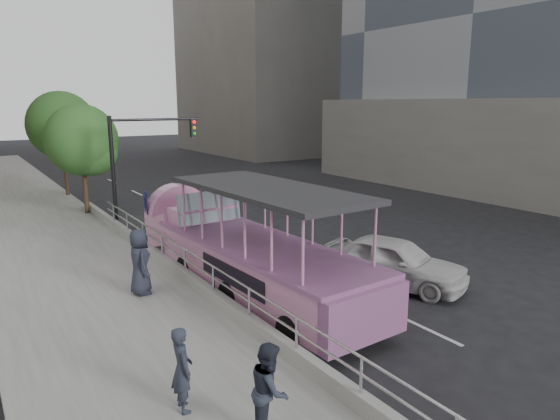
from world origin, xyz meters
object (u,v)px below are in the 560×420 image
Objects in this scene: pedestrian_mid at (270,390)px; car at (394,261)px; street_tree_near at (84,143)px; pedestrian_far at (140,262)px; parking_sign at (147,216)px; street_tree_far at (64,128)px; pedestrian_near at (182,369)px; duck_boat at (242,251)px; traffic_signal at (139,153)px.

car is at bearing -25.23° from pedestrian_mid.
pedestrian_mid is at bearing -94.45° from street_tree_near.
parking_sign is (1.61, 4.13, 0.36)m from pedestrian_far.
pedestrian_far is at bearing 32.21° from pedestrian_mid.
street_tree_far is (-5.76, 21.11, 3.52)m from car.
street_tree_far reaches higher than pedestrian_near.
pedestrian_near is 24.49m from street_tree_far.
street_tree_near is (-0.30, 8.05, 2.19)m from parking_sign.
duck_boat is at bearing -100.43° from pedestrian_far.
pedestrian_far is at bearing -108.33° from traffic_signal.
street_tree_far is (0.20, 6.00, 0.49)m from street_tree_near.
duck_boat is at bearing -74.46° from parking_sign.
traffic_signal is (2.90, 8.75, 2.24)m from pedestrian_far.
street_tree_far is at bearing 84.27° from car.
duck_boat reaches higher than car.
car is 8.96m from pedestrian_near.
traffic_signal is at bearing -65.02° from street_tree_near.
pedestrian_mid is at bearing -93.85° from street_tree_far.
pedestrian_near is 0.28× the size of street_tree_near.
duck_boat is at bearing 131.96° from car.
street_tree_far is (1.50, 18.18, 3.04)m from pedestrian_far.
duck_boat is 13.26m from street_tree_near.
duck_boat is 7.39m from pedestrian_mid.
traffic_signal reaches higher than duck_boat.
street_tree_near reaches higher than pedestrian_near.
duck_boat is 3.04m from pedestrian_far.
street_tree_far reaches higher than duck_boat.
pedestrian_mid is at bearing -100.93° from traffic_signal.
traffic_signal is 0.91× the size of street_tree_near.
traffic_signal reaches higher than car.
pedestrian_mid is 0.29× the size of street_tree_near.
street_tree_far is at bearing 30.07° from pedestrian_mid.
duck_boat reaches higher than pedestrian_near.
parking_sign reaches higher than car.
car is at bearing -108.53° from pedestrian_far.
duck_boat is at bearing -32.49° from pedestrian_near.
pedestrian_mid is at bearing -115.47° from duck_boat.
parking_sign is (2.77, 10.08, 0.53)m from pedestrian_near.
pedestrian_near is at bearing 66.97° from pedestrian_mid.
street_tree_near is (1.52, 19.58, 2.70)m from pedestrian_mid.
parking_sign is at bearing -89.57° from street_tree_far.
street_tree_near is at bearing 97.31° from duck_boat.
street_tree_far reaches higher than pedestrian_mid.
pedestrian_far is at bearing -96.10° from street_tree_near.
street_tree_near is at bearing -1.98° from pedestrian_near.
traffic_signal reaches higher than pedestrian_far.
traffic_signal reaches higher than pedestrian_near.
parking_sign is at bearing 24.92° from pedestrian_mid.
pedestrian_mid reaches higher than pedestrian_near.
pedestrian_near is 15.45m from traffic_signal.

